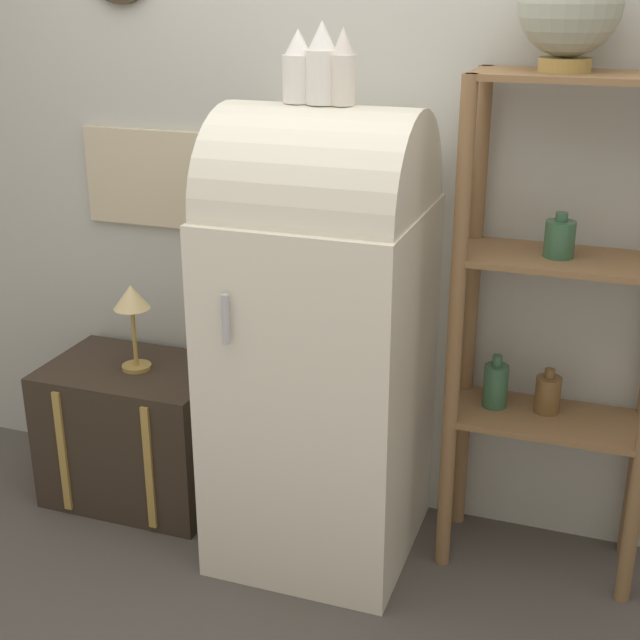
% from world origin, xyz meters
% --- Properties ---
extents(ground_plane, '(12.00, 12.00, 0.00)m').
position_xyz_m(ground_plane, '(0.00, 0.00, 0.00)').
color(ground_plane, '#4C4742').
extents(wall_back, '(7.00, 0.09, 2.70)m').
position_xyz_m(wall_back, '(-0.01, 0.57, 1.35)').
color(wall_back, '#B7B7AD').
rests_on(wall_back, ground_plane).
extents(refrigerator, '(0.65, 0.71, 1.57)m').
position_xyz_m(refrigerator, '(-0.00, 0.21, 0.82)').
color(refrigerator, silver).
rests_on(refrigerator, ground_plane).
extents(suitcase_trunk, '(0.67, 0.48, 0.55)m').
position_xyz_m(suitcase_trunk, '(-0.78, 0.28, 0.27)').
color(suitcase_trunk, '#33281E').
rests_on(suitcase_trunk, ground_plane).
extents(shelf_unit, '(0.66, 0.33, 1.67)m').
position_xyz_m(shelf_unit, '(0.74, 0.37, 0.94)').
color(shelf_unit, olive).
rests_on(shelf_unit, ground_plane).
extents(globe, '(0.30, 0.30, 0.34)m').
position_xyz_m(globe, '(0.70, 0.37, 1.86)').
color(globe, '#AD8942').
rests_on(globe, shelf_unit).
extents(vase_left, '(0.10, 0.10, 0.22)m').
position_xyz_m(vase_left, '(-0.08, 0.22, 1.67)').
color(vase_left, white).
rests_on(vase_left, refrigerator).
extents(vase_center, '(0.10, 0.10, 0.24)m').
position_xyz_m(vase_center, '(0.00, 0.22, 1.68)').
color(vase_center, white).
rests_on(vase_center, refrigerator).
extents(vase_right, '(0.08, 0.08, 0.23)m').
position_xyz_m(vase_right, '(0.07, 0.21, 1.68)').
color(vase_right, silver).
rests_on(vase_right, refrigerator).
extents(desk_lamp, '(0.14, 0.14, 0.33)m').
position_xyz_m(desk_lamp, '(-0.76, 0.27, 0.80)').
color(desk_lamp, '#AD8942').
rests_on(desk_lamp, suitcase_trunk).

